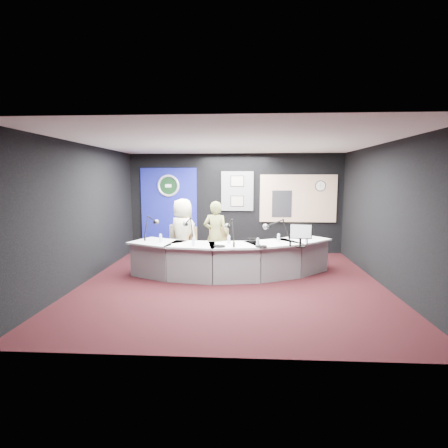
# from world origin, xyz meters

# --- Properties ---
(ground) EXTENTS (6.00, 6.00, 0.00)m
(ground) POSITION_xyz_m (0.00, 0.00, 0.00)
(ground) COLOR black
(ground) RESTS_ON ground
(ceiling) EXTENTS (6.00, 6.00, 0.02)m
(ceiling) POSITION_xyz_m (0.00, 0.00, 2.80)
(ceiling) COLOR silver
(ceiling) RESTS_ON ground
(wall_back) EXTENTS (6.00, 0.02, 2.80)m
(wall_back) POSITION_xyz_m (0.00, 3.00, 1.40)
(wall_back) COLOR black
(wall_back) RESTS_ON ground
(wall_front) EXTENTS (6.00, 0.02, 2.80)m
(wall_front) POSITION_xyz_m (0.00, -3.00, 1.40)
(wall_front) COLOR black
(wall_front) RESTS_ON ground
(wall_left) EXTENTS (0.02, 6.00, 2.80)m
(wall_left) POSITION_xyz_m (-3.00, 0.00, 1.40)
(wall_left) COLOR black
(wall_left) RESTS_ON ground
(wall_right) EXTENTS (0.02, 6.00, 2.80)m
(wall_right) POSITION_xyz_m (3.00, 0.00, 1.40)
(wall_right) COLOR black
(wall_right) RESTS_ON ground
(broadcast_desk) EXTENTS (4.50, 1.90, 0.75)m
(broadcast_desk) POSITION_xyz_m (-0.05, 0.55, 0.38)
(broadcast_desk) COLOR silver
(broadcast_desk) RESTS_ON ground
(backdrop_panel) EXTENTS (1.60, 0.05, 2.30)m
(backdrop_panel) POSITION_xyz_m (-1.90, 2.97, 1.25)
(backdrop_panel) COLOR navy
(backdrop_panel) RESTS_ON wall_back
(agency_seal) EXTENTS (0.63, 0.07, 0.63)m
(agency_seal) POSITION_xyz_m (-1.90, 2.93, 1.90)
(agency_seal) COLOR silver
(agency_seal) RESTS_ON backdrop_panel
(seal_center) EXTENTS (0.48, 0.01, 0.48)m
(seal_center) POSITION_xyz_m (-1.90, 2.94, 1.90)
(seal_center) COLOR black
(seal_center) RESTS_ON backdrop_panel
(pinboard) EXTENTS (0.90, 0.04, 1.10)m
(pinboard) POSITION_xyz_m (0.05, 2.97, 1.75)
(pinboard) COLOR slate
(pinboard) RESTS_ON wall_back
(framed_photo_upper) EXTENTS (0.34, 0.02, 0.27)m
(framed_photo_upper) POSITION_xyz_m (0.05, 2.94, 2.03)
(framed_photo_upper) COLOR gray
(framed_photo_upper) RESTS_ON pinboard
(framed_photo_lower) EXTENTS (0.34, 0.02, 0.27)m
(framed_photo_lower) POSITION_xyz_m (0.05, 2.94, 1.47)
(framed_photo_lower) COLOR gray
(framed_photo_lower) RESTS_ON pinboard
(booth_window_frame) EXTENTS (2.12, 0.06, 1.32)m
(booth_window_frame) POSITION_xyz_m (1.75, 2.97, 1.55)
(booth_window_frame) COLOR tan
(booth_window_frame) RESTS_ON wall_back
(booth_glow) EXTENTS (2.00, 0.02, 1.20)m
(booth_glow) POSITION_xyz_m (1.75, 2.96, 1.55)
(booth_glow) COLOR #D8C888
(booth_glow) RESTS_ON booth_window_frame
(equipment_rack) EXTENTS (0.55, 0.02, 0.75)m
(equipment_rack) POSITION_xyz_m (1.30, 2.94, 1.40)
(equipment_rack) COLOR black
(equipment_rack) RESTS_ON booth_window_frame
(wall_clock) EXTENTS (0.28, 0.01, 0.28)m
(wall_clock) POSITION_xyz_m (2.35, 2.94, 1.90)
(wall_clock) COLOR white
(wall_clock) RESTS_ON booth_window_frame
(armchair_left) EXTENTS (0.75, 0.75, 0.97)m
(armchair_left) POSITION_xyz_m (-1.21, 1.22, 0.49)
(armchair_left) COLOR #9E7248
(armchair_left) RESTS_ON ground
(armchair_right) EXTENTS (0.63, 0.63, 0.91)m
(armchair_right) POSITION_xyz_m (-0.41, 1.13, 0.46)
(armchair_right) COLOR #9E7248
(armchair_right) RESTS_ON ground
(draped_jacket) EXTENTS (0.48, 0.34, 0.70)m
(draped_jacket) POSITION_xyz_m (-1.35, 1.44, 0.62)
(draped_jacket) COLOR slate
(draped_jacket) RESTS_ON armchair_left
(person_man) EXTENTS (0.95, 0.86, 1.64)m
(person_man) POSITION_xyz_m (-1.21, 1.22, 0.82)
(person_man) COLOR beige
(person_man) RESTS_ON ground
(person_woman) EXTENTS (0.64, 0.48, 1.59)m
(person_woman) POSITION_xyz_m (-0.41, 1.13, 0.79)
(person_woman) COLOR olive
(person_woman) RESTS_ON ground
(computer_monitor) EXTENTS (0.45, 0.08, 0.31)m
(computer_monitor) POSITION_xyz_m (1.36, 0.02, 1.07)
(computer_monitor) COLOR black
(computer_monitor) RESTS_ON broadcast_desk
(desk_phone) EXTENTS (0.19, 0.16, 0.05)m
(desk_phone) POSITION_xyz_m (0.45, 0.49, 0.78)
(desk_phone) COLOR black
(desk_phone) RESTS_ON broadcast_desk
(headphones_near) EXTENTS (0.20, 0.20, 0.03)m
(headphones_near) POSITION_xyz_m (0.59, -0.03, 0.77)
(headphones_near) COLOR black
(headphones_near) RESTS_ON broadcast_desk
(headphones_far) EXTENTS (0.24, 0.24, 0.04)m
(headphones_far) POSITION_xyz_m (-0.24, -0.07, 0.77)
(headphones_far) COLOR black
(headphones_far) RESTS_ON broadcast_desk
(paper_stack) EXTENTS (0.33, 0.38, 0.00)m
(paper_stack) POSITION_xyz_m (-1.12, 0.11, 0.75)
(paper_stack) COLOR white
(paper_stack) RESTS_ON broadcast_desk
(notepad) EXTENTS (0.25, 0.33, 0.00)m
(notepad) POSITION_xyz_m (-0.25, 0.34, 0.75)
(notepad) COLOR white
(notepad) RESTS_ON broadcast_desk
(boom_mic_a) EXTENTS (0.23, 0.73, 0.60)m
(boom_mic_a) POSITION_xyz_m (-1.87, 0.86, 1.05)
(boom_mic_a) COLOR black
(boom_mic_a) RESTS_ON broadcast_desk
(boom_mic_b) EXTENTS (0.38, 0.68, 0.60)m
(boom_mic_b) POSITION_xyz_m (-0.95, 0.56, 1.05)
(boom_mic_b) COLOR black
(boom_mic_b) RESTS_ON broadcast_desk
(boom_mic_c) EXTENTS (0.28, 0.72, 0.60)m
(boom_mic_c) POSITION_xyz_m (-0.03, 0.24, 1.05)
(boom_mic_c) COLOR black
(boom_mic_c) RESTS_ON broadcast_desk
(boom_mic_d) EXTENTS (0.60, 0.51, 0.60)m
(boom_mic_d) POSITION_xyz_m (0.94, 0.31, 1.05)
(boom_mic_d) COLOR black
(boom_mic_d) RESTS_ON broadcast_desk
(water_bottles) EXTENTS (3.16, 0.62, 0.18)m
(water_bottles) POSITION_xyz_m (0.01, 0.31, 0.84)
(water_bottles) COLOR silver
(water_bottles) RESTS_ON broadcast_desk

